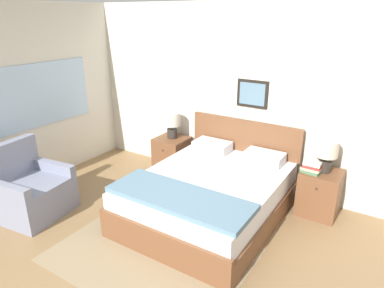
{
  "coord_description": "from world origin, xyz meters",
  "views": [
    {
      "loc": [
        1.85,
        -1.6,
        2.43
      ],
      "look_at": [
        -0.14,
        1.55,
        1.0
      ],
      "focal_mm": 32.0,
      "sensor_mm": 36.0,
      "label": 1
    }
  ],
  "objects_px": {
    "armchair": "(30,192)",
    "bed": "(210,194)",
    "nightstand_by_door": "(319,192)",
    "table_lamp_near_window": "(172,122)",
    "table_lamp_by_door": "(327,152)",
    "nightstand_near_window": "(172,155)"
  },
  "relations": [
    {
      "from": "armchair",
      "to": "bed",
      "type": "bearing_deg",
      "value": 113.68
    },
    {
      "from": "nightstand_by_door",
      "to": "table_lamp_near_window",
      "type": "height_order",
      "value": "table_lamp_near_window"
    },
    {
      "from": "table_lamp_by_door",
      "to": "bed",
      "type": "bearing_deg",
      "value": -144.81
    },
    {
      "from": "bed",
      "to": "nightstand_by_door",
      "type": "relative_size",
      "value": 3.59
    },
    {
      "from": "bed",
      "to": "table_lamp_near_window",
      "type": "distance_m",
      "value": 1.52
    },
    {
      "from": "nightstand_by_door",
      "to": "table_lamp_near_window",
      "type": "relative_size",
      "value": 1.42
    },
    {
      "from": "nightstand_by_door",
      "to": "table_lamp_by_door",
      "type": "relative_size",
      "value": 1.42
    },
    {
      "from": "nightstand_near_window",
      "to": "nightstand_by_door",
      "type": "bearing_deg",
      "value": 0.0
    },
    {
      "from": "armchair",
      "to": "table_lamp_near_window",
      "type": "xyz_separation_m",
      "value": [
        0.81,
        2.0,
        0.54
      ]
    },
    {
      "from": "nightstand_near_window",
      "to": "nightstand_by_door",
      "type": "relative_size",
      "value": 1.0
    },
    {
      "from": "armchair",
      "to": "table_lamp_near_window",
      "type": "relative_size",
      "value": 2.25
    },
    {
      "from": "bed",
      "to": "table_lamp_by_door",
      "type": "distance_m",
      "value": 1.53
    },
    {
      "from": "bed",
      "to": "nightstand_by_door",
      "type": "bearing_deg",
      "value": 34.86
    },
    {
      "from": "table_lamp_near_window",
      "to": "armchair",
      "type": "bearing_deg",
      "value": -112.19
    },
    {
      "from": "armchair",
      "to": "table_lamp_by_door",
      "type": "height_order",
      "value": "table_lamp_by_door"
    },
    {
      "from": "armchair",
      "to": "nightstand_by_door",
      "type": "bearing_deg",
      "value": 115.22
    },
    {
      "from": "nightstand_near_window",
      "to": "table_lamp_by_door",
      "type": "bearing_deg",
      "value": 0.44
    },
    {
      "from": "nightstand_near_window",
      "to": "table_lamp_near_window",
      "type": "xyz_separation_m",
      "value": [
        -0.0,
        0.02,
        0.55
      ]
    },
    {
      "from": "bed",
      "to": "nightstand_near_window",
      "type": "distance_m",
      "value": 1.41
    },
    {
      "from": "table_lamp_near_window",
      "to": "table_lamp_by_door",
      "type": "xyz_separation_m",
      "value": [
        2.32,
        0.0,
        0.0
      ]
    },
    {
      "from": "bed",
      "to": "table_lamp_by_door",
      "type": "xyz_separation_m",
      "value": [
        1.17,
        0.82,
        0.55
      ]
    },
    {
      "from": "armchair",
      "to": "nightstand_near_window",
      "type": "distance_m",
      "value": 2.14
    }
  ]
}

